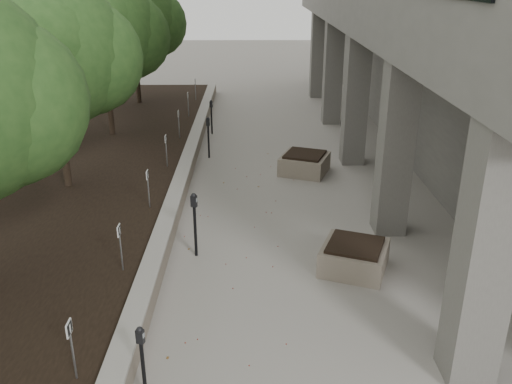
{
  "coord_description": "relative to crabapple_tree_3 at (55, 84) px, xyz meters",
  "views": [
    {
      "loc": [
        0.14,
        -5.6,
        5.74
      ],
      "look_at": [
        0.25,
        5.95,
        1.02
      ],
      "focal_mm": 37.83,
      "sensor_mm": 36.0,
      "label": 1
    }
  ],
  "objects": [
    {
      "name": "retaining_wall",
      "position": [
        2.97,
        1.0,
        -2.87
      ],
      "size": [
        0.39,
        26.0,
        0.5
      ],
      "primitive_type": null,
      "color": "gray",
      "rests_on": "ground"
    },
    {
      "name": "crabapple_tree_4",
      "position": [
        0.0,
        5.0,
        0.0
      ],
      "size": [
        4.6,
        4.0,
        5.44
      ],
      "primitive_type": null,
      "color": "#25491C",
      "rests_on": "planting_bed"
    },
    {
      "name": "planter_front",
      "position": [
        7.06,
        -3.83,
        -2.82
      ],
      "size": [
        1.65,
        1.65,
        0.59
      ],
      "primitive_type": null,
      "rotation": [
        0.0,
        0.0,
        -0.37
      ],
      "color": "gray",
      "rests_on": "ground"
    },
    {
      "name": "planter_back",
      "position": [
        6.58,
        2.02,
        -2.81
      ],
      "size": [
        1.71,
        1.71,
        0.62
      ],
      "primitive_type": null,
      "rotation": [
        0.0,
        0.0,
        -0.36
      ],
      "color": "gray",
      "rests_on": "ground"
    },
    {
      "name": "parking_sign_5",
      "position": [
        2.45,
        1.5,
        -2.24
      ],
      "size": [
        0.04,
        0.22,
        0.96
      ],
      "primitive_type": null,
      "color": "black",
      "rests_on": "planting_bed"
    },
    {
      "name": "parking_sign_6",
      "position": [
        2.45,
        4.5,
        -2.24
      ],
      "size": [
        0.04,
        0.22,
        0.96
      ],
      "primitive_type": null,
      "color": "black",
      "rests_on": "planting_bed"
    },
    {
      "name": "parking_meter_2",
      "position": [
        3.4,
        -7.49,
        -2.49
      ],
      "size": [
        0.15,
        0.12,
        1.26
      ],
      "primitive_type": null,
      "rotation": [
        0.0,
        0.0,
        -0.31
      ],
      "color": "black",
      "rests_on": "ground"
    },
    {
      "name": "parking_sign_8",
      "position": [
        2.45,
        10.5,
        -2.24
      ],
      "size": [
        0.04,
        0.22,
        0.96
      ],
      "primitive_type": null,
      "color": "black",
      "rests_on": "planting_bed"
    },
    {
      "name": "parking_meter_4",
      "position": [
        3.54,
        3.47,
        -2.42
      ],
      "size": [
        0.15,
        0.11,
        1.39
      ],
      "primitive_type": null,
      "rotation": [
        0.0,
        0.0,
        -0.12
      ],
      "color": "black",
      "rests_on": "ground"
    },
    {
      "name": "parking_sign_4",
      "position": [
        2.45,
        -1.5,
        -2.24
      ],
      "size": [
        0.04,
        0.22,
        0.96
      ],
      "primitive_type": null,
      "color": "black",
      "rests_on": "planting_bed"
    },
    {
      "name": "parking_meter_3",
      "position": [
        3.73,
        -3.21,
        -2.38
      ],
      "size": [
        0.17,
        0.14,
        1.47
      ],
      "primitive_type": null,
      "rotation": [
        0.0,
        0.0,
        -0.3
      ],
      "color": "black",
      "rests_on": "ground"
    },
    {
      "name": "crabapple_tree_3",
      "position": [
        0.0,
        0.0,
        0.0
      ],
      "size": [
        4.6,
        4.0,
        5.44
      ],
      "primitive_type": null,
      "color": "#25491C",
      "rests_on": "planting_bed"
    },
    {
      "name": "planting_bed",
      "position": [
        -0.7,
        1.0,
        -2.92
      ],
      "size": [
        7.0,
        26.0,
        0.4
      ],
      "primitive_type": "cube",
      "color": "black",
      "rests_on": "ground"
    },
    {
      "name": "parking_sign_2",
      "position": [
        2.45,
        -7.5,
        -2.24
      ],
      "size": [
        0.04,
        0.22,
        0.96
      ],
      "primitive_type": null,
      "color": "black",
      "rests_on": "planting_bed"
    },
    {
      "name": "parking_sign_3",
      "position": [
        2.45,
        -4.5,
        -2.24
      ],
      "size": [
        0.04,
        0.22,
        0.96
      ],
      "primitive_type": null,
      "color": "black",
      "rests_on": "planting_bed"
    },
    {
      "name": "parking_sign_7",
      "position": [
        2.45,
        7.5,
        -2.24
      ],
      "size": [
        0.04,
        0.22,
        0.96
      ],
      "primitive_type": null,
      "color": "black",
      "rests_on": "planting_bed"
    },
    {
      "name": "parking_meter_5",
      "position": [
        3.44,
        6.35,
        -2.47
      ],
      "size": [
        0.15,
        0.12,
        1.3
      ],
      "primitive_type": null,
      "rotation": [
        0.0,
        0.0,
        -0.26
      ],
      "color": "black",
      "rests_on": "ground"
    },
    {
      "name": "berry_scatter",
      "position": [
        4.7,
        -3.0,
        -3.11
      ],
      "size": [
        3.3,
        14.1,
        0.02
      ],
      "primitive_type": null,
      "color": "maroon",
      "rests_on": "ground"
    },
    {
      "name": "crabapple_tree_5",
      "position": [
        0.0,
        10.0,
        0.0
      ],
      "size": [
        4.6,
        4.0,
        5.44
      ],
      "primitive_type": null,
      "color": "#25491C",
      "rests_on": "planting_bed"
    }
  ]
}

